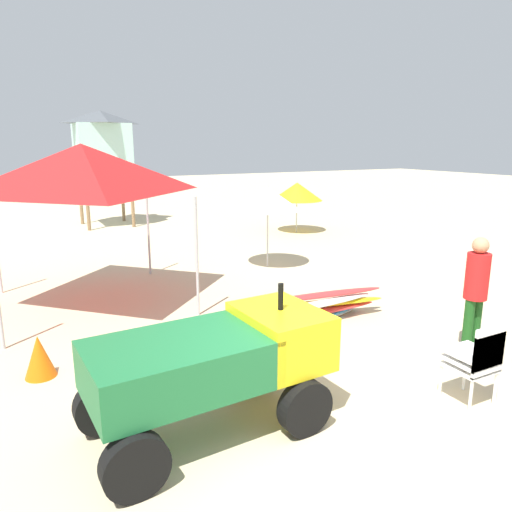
{
  "coord_description": "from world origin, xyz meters",
  "views": [
    {
      "loc": [
        -2.79,
        -3.5,
        2.99
      ],
      "look_at": [
        0.61,
        2.91,
        1.27
      ],
      "focal_mm": 33.51,
      "sensor_mm": 36.0,
      "label": 1
    }
  ],
  "objects_px": {
    "stacked_plastic_chairs": "(478,357)",
    "surfboard_pile": "(319,308)",
    "beach_umbrella_left": "(297,191)",
    "utility_cart": "(215,361)",
    "lifeguard_near_left": "(476,288)",
    "lifeguard_tower": "(102,143)",
    "popup_canopy": "(83,169)",
    "beach_umbrella_mid": "(268,198)",
    "traffic_cone_near": "(39,356)"
  },
  "relations": [
    {
      "from": "lifeguard_near_left",
      "to": "lifeguard_tower",
      "type": "bearing_deg",
      "value": 99.97
    },
    {
      "from": "beach_umbrella_left",
      "to": "utility_cart",
      "type": "bearing_deg",
      "value": -126.7
    },
    {
      "from": "lifeguard_near_left",
      "to": "traffic_cone_near",
      "type": "relative_size",
      "value": 3.03
    },
    {
      "from": "lifeguard_near_left",
      "to": "lifeguard_tower",
      "type": "xyz_separation_m",
      "value": [
        -2.44,
        13.87,
        2.01
      ]
    },
    {
      "from": "lifeguard_near_left",
      "to": "traffic_cone_near",
      "type": "bearing_deg",
      "value": 159.05
    },
    {
      "from": "beach_umbrella_mid",
      "to": "traffic_cone_near",
      "type": "bearing_deg",
      "value": -146.28
    },
    {
      "from": "surfboard_pile",
      "to": "popup_canopy",
      "type": "height_order",
      "value": "popup_canopy"
    },
    {
      "from": "utility_cart",
      "to": "stacked_plastic_chairs",
      "type": "bearing_deg",
      "value": -18.77
    },
    {
      "from": "lifeguard_near_left",
      "to": "stacked_plastic_chairs",
      "type": "bearing_deg",
      "value": -139.87
    },
    {
      "from": "lifeguard_near_left",
      "to": "beach_umbrella_left",
      "type": "distance_m",
      "value": 9.96
    },
    {
      "from": "beach_umbrella_left",
      "to": "beach_umbrella_mid",
      "type": "bearing_deg",
      "value": -130.97
    },
    {
      "from": "surfboard_pile",
      "to": "beach_umbrella_left",
      "type": "xyz_separation_m",
      "value": [
        4.28,
        7.4,
        1.15
      ]
    },
    {
      "from": "traffic_cone_near",
      "to": "utility_cart",
      "type": "bearing_deg",
      "value": -54.07
    },
    {
      "from": "surfboard_pile",
      "to": "traffic_cone_near",
      "type": "height_order",
      "value": "traffic_cone_near"
    },
    {
      "from": "stacked_plastic_chairs",
      "to": "beach_umbrella_left",
      "type": "distance_m",
      "value": 11.32
    },
    {
      "from": "lifeguard_near_left",
      "to": "beach_umbrella_left",
      "type": "bearing_deg",
      "value": 72.05
    },
    {
      "from": "stacked_plastic_chairs",
      "to": "lifeguard_tower",
      "type": "height_order",
      "value": "lifeguard_tower"
    },
    {
      "from": "surfboard_pile",
      "to": "beach_umbrella_mid",
      "type": "height_order",
      "value": "beach_umbrella_mid"
    },
    {
      "from": "surfboard_pile",
      "to": "beach_umbrella_left",
      "type": "height_order",
      "value": "beach_umbrella_left"
    },
    {
      "from": "utility_cart",
      "to": "beach_umbrella_mid",
      "type": "height_order",
      "value": "beach_umbrella_mid"
    },
    {
      "from": "surfboard_pile",
      "to": "lifeguard_near_left",
      "type": "xyz_separation_m",
      "value": [
        1.21,
        -2.07,
        0.75
      ]
    },
    {
      "from": "lifeguard_tower",
      "to": "lifeguard_near_left",
      "type": "bearing_deg",
      "value": -80.03
    },
    {
      "from": "stacked_plastic_chairs",
      "to": "surfboard_pile",
      "type": "distance_m",
      "value": 3.09
    },
    {
      "from": "lifeguard_tower",
      "to": "beach_umbrella_left",
      "type": "distance_m",
      "value": 7.23
    },
    {
      "from": "popup_canopy",
      "to": "lifeguard_tower",
      "type": "distance_m",
      "value": 9.21
    },
    {
      "from": "utility_cart",
      "to": "stacked_plastic_chairs",
      "type": "relative_size",
      "value": 2.56
    },
    {
      "from": "utility_cart",
      "to": "lifeguard_tower",
      "type": "relative_size",
      "value": 0.63
    },
    {
      "from": "lifeguard_near_left",
      "to": "beach_umbrella_left",
      "type": "xyz_separation_m",
      "value": [
        3.07,
        9.47,
        0.4
      ]
    },
    {
      "from": "lifeguard_near_left",
      "to": "lifeguard_tower",
      "type": "relative_size",
      "value": 0.42
    },
    {
      "from": "popup_canopy",
      "to": "beach_umbrella_left",
      "type": "relative_size",
      "value": 1.81
    },
    {
      "from": "surfboard_pile",
      "to": "lifeguard_tower",
      "type": "relative_size",
      "value": 0.64
    },
    {
      "from": "utility_cart",
      "to": "traffic_cone_near",
      "type": "bearing_deg",
      "value": 125.93
    },
    {
      "from": "stacked_plastic_chairs",
      "to": "surfboard_pile",
      "type": "xyz_separation_m",
      "value": [
        -0.03,
        3.07,
        -0.36
      ]
    },
    {
      "from": "surfboard_pile",
      "to": "lifeguard_near_left",
      "type": "distance_m",
      "value": 2.51
    },
    {
      "from": "utility_cart",
      "to": "popup_canopy",
      "type": "distance_m",
      "value": 5.24
    },
    {
      "from": "beach_umbrella_left",
      "to": "traffic_cone_near",
      "type": "height_order",
      "value": "beach_umbrella_left"
    },
    {
      "from": "utility_cart",
      "to": "beach_umbrella_left",
      "type": "xyz_separation_m",
      "value": [
        7.08,
        9.5,
        0.6
      ]
    },
    {
      "from": "beach_umbrella_mid",
      "to": "traffic_cone_near",
      "type": "xyz_separation_m",
      "value": [
        -5.43,
        -3.63,
        -1.4
      ]
    },
    {
      "from": "beach_umbrella_left",
      "to": "popup_canopy",
      "type": "bearing_deg",
      "value": -148.68
    },
    {
      "from": "stacked_plastic_chairs",
      "to": "surfboard_pile",
      "type": "height_order",
      "value": "stacked_plastic_chairs"
    },
    {
      "from": "utility_cart",
      "to": "popup_canopy",
      "type": "xyz_separation_m",
      "value": [
        -0.45,
        4.92,
        1.76
      ]
    },
    {
      "from": "beach_umbrella_left",
      "to": "beach_umbrella_mid",
      "type": "xyz_separation_m",
      "value": [
        -3.22,
        -3.71,
        0.3
      ]
    },
    {
      "from": "popup_canopy",
      "to": "stacked_plastic_chairs",
      "type": "bearing_deg",
      "value": -60.83
    },
    {
      "from": "utility_cart",
      "to": "stacked_plastic_chairs",
      "type": "height_order",
      "value": "utility_cart"
    },
    {
      "from": "traffic_cone_near",
      "to": "stacked_plastic_chairs",
      "type": "bearing_deg",
      "value": -35.4
    },
    {
      "from": "lifeguard_tower",
      "to": "beach_umbrella_left",
      "type": "bearing_deg",
      "value": -38.6
    },
    {
      "from": "utility_cart",
      "to": "surfboard_pile",
      "type": "xyz_separation_m",
      "value": [
        2.81,
        2.1,
        -0.54
      ]
    },
    {
      "from": "stacked_plastic_chairs",
      "to": "lifeguard_near_left",
      "type": "xyz_separation_m",
      "value": [
        1.18,
        0.99,
        0.39
      ]
    },
    {
      "from": "surfboard_pile",
      "to": "lifeguard_tower",
      "type": "bearing_deg",
      "value": 95.96
    },
    {
      "from": "stacked_plastic_chairs",
      "to": "traffic_cone_near",
      "type": "height_order",
      "value": "stacked_plastic_chairs"
    }
  ]
}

